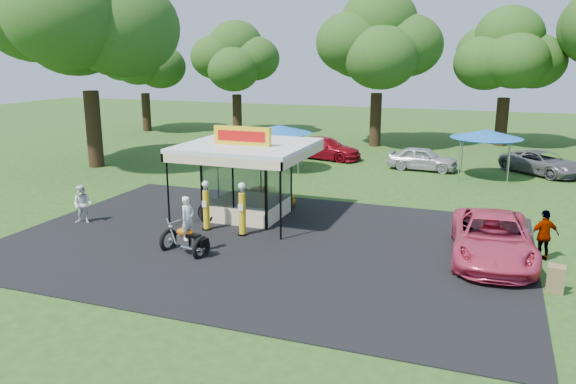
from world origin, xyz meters
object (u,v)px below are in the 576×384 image
a_frame_sign (556,280)px  spectator_west (82,204)px  bg_car_b (325,148)px  gas_pump_left (206,207)px  tent_east (486,134)px  kiosk_car (267,196)px  gas_pump_right (242,210)px  bg_car_c (423,159)px  motorcycle (187,231)px  spectator_east_b (544,235)px  bg_car_d (542,163)px  pink_sedan (492,238)px  gas_station_kiosk (248,179)px  tent_west (279,129)px  bg_car_a (234,145)px

a_frame_sign → spectator_west: bearing=-177.7°
a_frame_sign → bg_car_b: size_ratio=0.18×
gas_pump_left → a_frame_sign: size_ratio=2.30×
gas_pump_left → tent_east: bearing=54.5°
gas_pump_left → kiosk_car: size_ratio=0.76×
gas_pump_right → bg_car_c: bearing=72.3°
motorcycle → tent_east: (9.83, 17.63, 1.72)m
gas_pump_left → spectator_east_b: bearing=4.7°
bg_car_c → bg_car_d: (7.04, 1.23, -0.02)m
kiosk_car → pink_sedan: size_ratio=0.48×
kiosk_car → tent_east: bearing=-43.7°
gas_station_kiosk → spectator_west: bearing=-151.8°
tent_west → bg_car_c: bearing=20.9°
kiosk_car → bg_car_d: 18.11m
spectator_east_b → bg_car_b: spectator_east_b is taller
bg_car_d → bg_car_b: bearing=130.3°
motorcycle → pink_sedan: (10.51, 3.30, -0.07)m
a_frame_sign → spectator_east_b: 3.10m
gas_station_kiosk → a_frame_sign: bearing=-19.7°
kiosk_car → pink_sedan: (10.42, -4.15, 0.34)m
spectator_east_b → bg_car_c: size_ratio=0.43×
spectator_east_b → bg_car_a: 25.23m
bg_car_a → spectator_east_b: bearing=-101.1°
gas_pump_right → motorcycle: gas_pump_right is taller
kiosk_car → bg_car_d: (13.06, 12.55, 0.24)m
bg_car_b → bg_car_d: 13.96m
gas_pump_right → tent_east: bearing=59.4°
spectator_west → tent_west: bearing=61.0°
kiosk_car → spectator_west: bearing=131.4°
a_frame_sign → pink_sedan: pink_sedan is taller
gas_station_kiosk → bg_car_d: gas_station_kiosk is taller
spectator_west → bg_car_c: bearing=40.6°
motorcycle → a_frame_sign: bearing=16.6°
pink_sedan → tent_east: bearing=88.2°
bg_car_c → bg_car_d: size_ratio=0.84×
gas_station_kiosk → bg_car_c: bearing=66.0°
tent_west → gas_station_kiosk: bearing=-76.4°
bg_car_c → tent_west: bearing=115.0°
bg_car_a → bg_car_c: size_ratio=1.00×
kiosk_car → gas_station_kiosk: bearing=-180.0°
gas_pump_right → motorcycle: size_ratio=0.97×
pink_sedan → spectator_east_b: (1.73, 0.60, 0.11)m
bg_car_a → tent_west: 6.83m
motorcycle → tent_west: (-2.39, 15.51, 1.71)m
pink_sedan → bg_car_d: pink_sedan is taller
tent_west → tent_east: size_ratio=1.00×
gas_pump_left → bg_car_a: (-6.77, 16.78, -0.31)m
a_frame_sign → tent_east: size_ratio=0.22×
gas_pump_right → pink_sedan: (9.52, 0.61, -0.24)m
gas_pump_right → motorcycle: (-0.99, -2.69, -0.17)m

